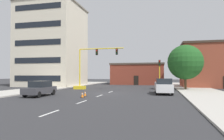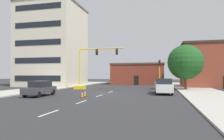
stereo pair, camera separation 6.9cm
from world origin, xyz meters
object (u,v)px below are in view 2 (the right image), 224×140
(traffic_signal_gantry, at_px, (86,76))
(traffic_cone_roadside_b, at_px, (85,93))
(traffic_light_pole_right, at_px, (160,68))
(sedan_dark_gray_near_left, at_px, (40,88))
(traffic_cone_roadside_a, at_px, (82,95))
(pickup_truck_white, at_px, (163,86))
(tree_right_mid, at_px, (185,62))

(traffic_signal_gantry, bearing_deg, traffic_cone_roadside_b, -69.53)
(traffic_signal_gantry, xyz_separation_m, traffic_light_pole_right, (12.10, 1.07, 1.32))
(traffic_light_pole_right, relative_size, sedan_dark_gray_near_left, 1.06)
(traffic_cone_roadside_a, xyz_separation_m, traffic_cone_roadside_b, (-0.23, 1.41, 0.01))
(traffic_light_pole_right, distance_m, traffic_cone_roadside_a, 15.43)
(traffic_light_pole_right, height_order, traffic_cone_roadside_a, traffic_light_pole_right)
(traffic_cone_roadside_a, bearing_deg, traffic_cone_roadside_b, 99.16)
(pickup_truck_white, xyz_separation_m, traffic_cone_roadside_b, (-8.74, -4.95, -0.67))
(sedan_dark_gray_near_left, distance_m, traffic_cone_roadside_a, 5.33)
(tree_right_mid, xyz_separation_m, pickup_truck_white, (-3.49, -7.18, -3.45))
(traffic_cone_roadside_a, relative_size, traffic_cone_roadside_b, 0.97)
(traffic_signal_gantry, distance_m, traffic_cone_roadside_b, 11.15)
(traffic_light_pole_right, bearing_deg, traffic_cone_roadside_a, -122.15)
(traffic_light_pole_right, bearing_deg, pickup_truck_white, -85.67)
(traffic_light_pole_right, xyz_separation_m, traffic_cone_roadside_b, (-8.25, -11.37, -3.22))
(traffic_light_pole_right, distance_m, tree_right_mid, 4.14)
(traffic_cone_roadside_a, bearing_deg, tree_right_mid, 48.43)
(traffic_light_pole_right, bearing_deg, traffic_signal_gantry, -174.92)
(pickup_truck_white, bearing_deg, traffic_cone_roadside_a, -143.26)
(tree_right_mid, bearing_deg, pickup_truck_white, -115.92)
(traffic_light_pole_right, xyz_separation_m, pickup_truck_white, (0.49, -6.42, -2.55))
(tree_right_mid, height_order, traffic_cone_roadside_b, tree_right_mid)
(traffic_light_pole_right, xyz_separation_m, tree_right_mid, (3.97, 0.76, 0.90))
(traffic_signal_gantry, distance_m, sedan_dark_gray_near_left, 11.55)
(traffic_signal_gantry, xyz_separation_m, sedan_dark_gray_near_left, (-1.22, -11.41, -1.32))
(traffic_light_pole_right, relative_size, tree_right_mid, 0.67)
(tree_right_mid, distance_m, sedan_dark_gray_near_left, 22.06)
(sedan_dark_gray_near_left, xyz_separation_m, traffic_cone_roadside_a, (5.29, -0.29, -0.59))
(pickup_truck_white, relative_size, traffic_cone_roadside_a, 9.00)
(traffic_light_pole_right, distance_m, pickup_truck_white, 6.92)
(sedan_dark_gray_near_left, bearing_deg, traffic_light_pole_right, 43.16)
(sedan_dark_gray_near_left, bearing_deg, pickup_truck_white, 23.74)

